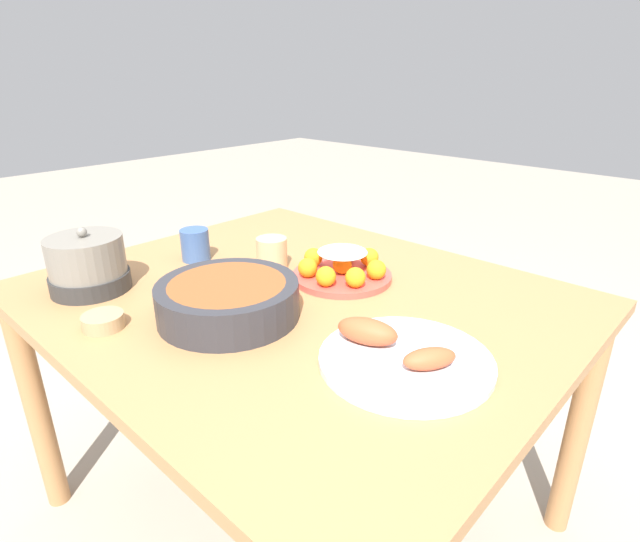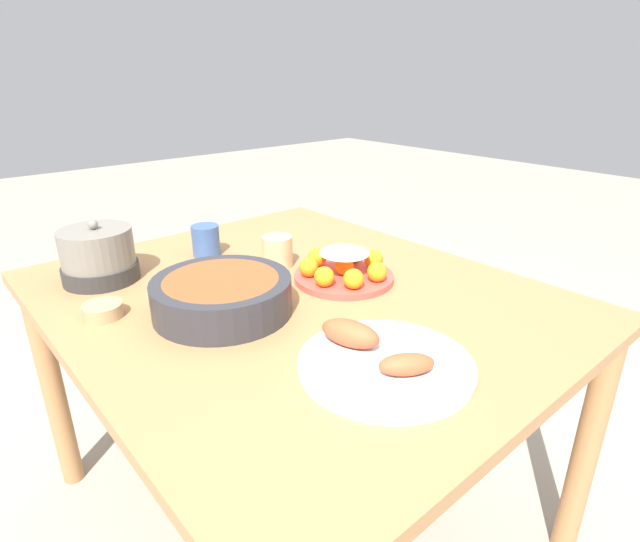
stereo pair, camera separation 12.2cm
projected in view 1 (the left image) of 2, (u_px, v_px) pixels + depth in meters
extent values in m
plane|color=#9E9384|center=(301.00, 511.00, 1.47)|extent=(12.00, 12.00, 0.00)
cylinder|color=#A87547|center=(578.00, 428.00, 1.30)|extent=(0.06, 0.06, 0.67)
cylinder|color=#A87547|center=(282.00, 301.00, 2.01)|extent=(0.06, 0.06, 0.67)
cylinder|color=#A87547|center=(36.00, 407.00, 1.38)|extent=(0.06, 0.06, 0.67)
cube|color=#A87547|center=(297.00, 299.00, 1.21)|extent=(1.23, 1.02, 0.03)
cylinder|color=#E04C42|center=(342.00, 276.00, 1.28)|extent=(0.25, 0.25, 0.02)
sphere|color=orange|center=(313.00, 257.00, 1.31)|extent=(0.05, 0.05, 0.05)
sphere|color=orange|center=(308.00, 268.00, 1.24)|extent=(0.05, 0.05, 0.05)
sphere|color=orange|center=(326.00, 276.00, 1.19)|extent=(0.05, 0.05, 0.05)
sphere|color=orange|center=(355.00, 277.00, 1.19)|extent=(0.05, 0.05, 0.05)
sphere|color=orange|center=(376.00, 270.00, 1.23)|extent=(0.05, 0.05, 0.05)
sphere|color=orange|center=(369.00, 257.00, 1.31)|extent=(0.05, 0.05, 0.05)
sphere|color=orange|center=(348.00, 252.00, 1.35)|extent=(0.05, 0.05, 0.05)
ellipsoid|color=white|center=(342.00, 252.00, 1.25)|extent=(0.13, 0.13, 0.02)
sphere|color=orange|center=(342.00, 264.00, 1.27)|extent=(0.05, 0.05, 0.05)
cylinder|color=#2D2D33|center=(228.00, 300.00, 1.07)|extent=(0.30, 0.30, 0.08)
cylinder|color=brown|center=(227.00, 286.00, 1.06)|extent=(0.25, 0.25, 0.01)
cylinder|color=tan|center=(103.00, 321.00, 1.03)|extent=(0.08, 0.08, 0.03)
cylinder|color=#B26623|center=(102.00, 316.00, 1.03)|extent=(0.07, 0.07, 0.01)
cylinder|color=silver|center=(406.00, 360.00, 0.91)|extent=(0.32, 0.32, 0.01)
ellipsoid|color=#D1512D|center=(367.00, 331.00, 0.95)|extent=(0.13, 0.09, 0.05)
ellipsoid|color=#D1512D|center=(429.00, 359.00, 0.87)|extent=(0.09, 0.11, 0.04)
cylinder|color=#DBB27F|center=(272.00, 253.00, 1.34)|extent=(0.08, 0.08, 0.08)
cylinder|color=#38568E|center=(195.00, 245.00, 1.39)|extent=(0.08, 0.08, 0.09)
cylinder|color=#2D2D2D|center=(91.00, 281.00, 1.21)|extent=(0.19, 0.19, 0.04)
cylinder|color=slate|center=(86.00, 255.00, 1.19)|extent=(0.18, 0.18, 0.09)
sphere|color=slate|center=(82.00, 232.00, 1.16)|extent=(0.02, 0.02, 0.02)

